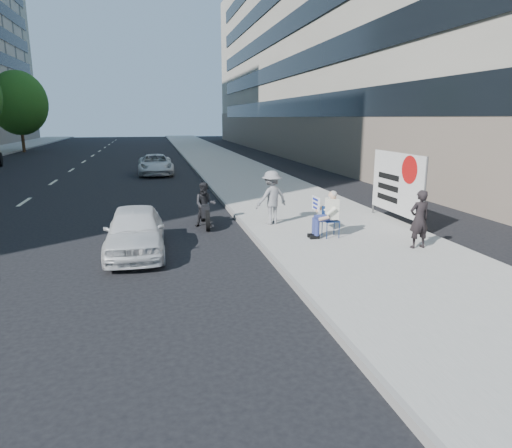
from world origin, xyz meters
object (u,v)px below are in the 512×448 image
object	(u,v)px
seated_protester	(327,212)
jogger	(272,198)
protest_banner	(397,183)
motorcycle	(205,207)
white_sedan_near	(135,230)
white_sedan_far	(156,165)
pedestrian_woman	(419,219)

from	to	relation	value
seated_protester	jogger	bearing A→B (deg)	119.66
seated_protester	protest_banner	distance (m)	3.10
protest_banner	motorcycle	size ratio (longest dim) A/B	1.49
jogger	protest_banner	world-z (taller)	protest_banner
seated_protester	protest_banner	bearing A→B (deg)	23.92
white_sedan_near	protest_banner	bearing A→B (deg)	9.07
white_sedan_near	white_sedan_far	world-z (taller)	white_sedan_far
protest_banner	pedestrian_woman	bearing A→B (deg)	-108.31
jogger	protest_banner	bearing A→B (deg)	151.04
pedestrian_woman	white_sedan_far	world-z (taller)	pedestrian_woman
seated_protester	pedestrian_woman	bearing A→B (deg)	-39.43
white_sedan_near	pedestrian_woman	bearing A→B (deg)	-12.18
white_sedan_far	protest_banner	bearing A→B (deg)	-65.78
jogger	white_sedan_far	xyz separation A→B (m)	(-3.35, 15.02, -0.37)
protest_banner	white_sedan_near	xyz separation A→B (m)	(-7.96, -1.19, -0.79)
pedestrian_woman	motorcycle	distance (m)	6.49
motorcycle	white_sedan_near	bearing A→B (deg)	-124.14
white_sedan_near	white_sedan_far	distance (m)	16.89
white_sedan_near	seated_protester	bearing A→B (deg)	-0.01
seated_protester	protest_banner	xyz separation A→B (m)	(2.80, 1.24, 0.53)
motorcycle	white_sedan_far	bearing A→B (deg)	100.08
protest_banner	white_sedan_near	size ratio (longest dim) A/B	0.85
protest_banner	white_sedan_near	distance (m)	8.08
jogger	protest_banner	size ratio (longest dim) A/B	0.55
seated_protester	jogger	size ratio (longest dim) A/B	0.78
jogger	white_sedan_near	bearing A→B (deg)	5.16
jogger	motorcycle	bearing A→B (deg)	-40.00
white_sedan_far	jogger	bearing A→B (deg)	-77.95
seated_protester	motorcycle	xyz separation A→B (m)	(-3.07, 2.66, -0.24)
jogger	white_sedan_near	xyz separation A→B (m)	(-4.08, -1.85, -0.38)
seated_protester	jogger	distance (m)	2.19
motorcycle	pedestrian_woman	bearing A→B (deg)	-35.72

